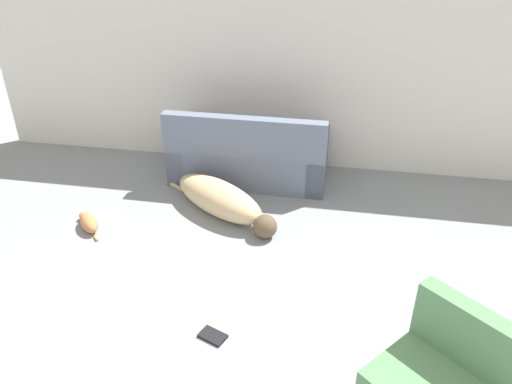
# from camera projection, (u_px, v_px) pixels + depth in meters

# --- Properties ---
(wall_back) EXTENTS (7.79, 0.06, 2.52)m
(wall_back) POSITION_uv_depth(u_px,v_px,m) (307.00, 64.00, 5.65)
(wall_back) COLOR silver
(wall_back) RESTS_ON ground_plane
(couch) EXTENTS (1.79, 0.80, 0.88)m
(couch) POSITION_uv_depth(u_px,v_px,m) (249.00, 157.00, 5.78)
(couch) COLOR slate
(couch) RESTS_ON ground_plane
(dog) EXTENTS (1.47, 1.04, 0.34)m
(dog) POSITION_uv_depth(u_px,v_px,m) (222.00, 200.00, 5.17)
(dog) COLOR tan
(dog) RESTS_ON ground_plane
(cat) EXTENTS (0.38, 0.42, 0.16)m
(cat) POSITION_uv_depth(u_px,v_px,m) (88.00, 222.00, 4.98)
(cat) COLOR #BC7A47
(cat) RESTS_ON ground_plane
(book_black) EXTENTS (0.23, 0.19, 0.02)m
(book_black) POSITION_uv_depth(u_px,v_px,m) (213.00, 336.00, 3.75)
(book_black) COLOR black
(book_black) RESTS_ON ground_plane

